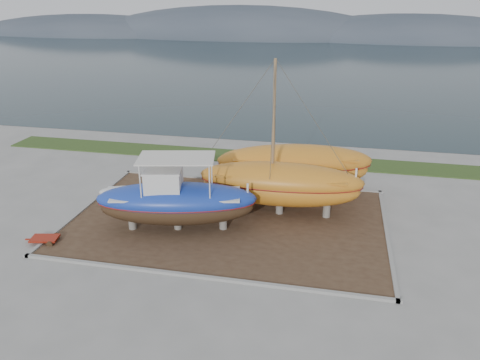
% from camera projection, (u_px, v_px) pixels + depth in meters
% --- Properties ---
extents(ground, '(140.00, 140.00, 0.00)m').
position_uv_depth(ground, '(210.00, 255.00, 24.10)').
color(ground, gray).
rests_on(ground, ground).
extents(dirt_patch, '(18.00, 12.00, 0.06)m').
position_uv_depth(dirt_patch, '(228.00, 220.00, 27.72)').
color(dirt_patch, '#422D1E').
rests_on(dirt_patch, ground).
extents(curb_frame, '(18.60, 12.60, 0.15)m').
position_uv_depth(curb_frame, '(228.00, 220.00, 27.70)').
color(curb_frame, gray).
rests_on(curb_frame, ground).
extents(grass_strip, '(44.00, 3.00, 0.08)m').
position_uv_depth(grass_strip, '(260.00, 158.00, 38.15)').
color(grass_strip, '#284219').
rests_on(grass_strip, ground).
extents(sea, '(260.00, 100.00, 0.04)m').
position_uv_depth(sea, '(309.00, 64.00, 87.60)').
color(sea, '#16282D').
rests_on(sea, ground).
extents(mountain_ridge, '(200.00, 36.00, 20.00)m').
position_uv_depth(mountain_ridge, '(323.00, 38.00, 137.50)').
color(mountain_ridge, '#333D49').
rests_on(mountain_ridge, ground).
extents(blue_caique, '(9.34, 4.59, 4.31)m').
position_uv_depth(blue_caique, '(176.00, 194.00, 25.90)').
color(blue_caique, '#1B3AA8').
rests_on(blue_caique, dirt_patch).
extents(white_dinghy, '(4.21, 2.06, 1.21)m').
position_uv_depth(white_dinghy, '(131.00, 197.00, 29.34)').
color(white_dinghy, silver).
rests_on(white_dinghy, dirt_patch).
extents(orange_sailboat, '(9.87, 3.18, 9.23)m').
position_uv_depth(orange_sailboat, '(282.00, 141.00, 26.85)').
color(orange_sailboat, '#C1751D').
rests_on(orange_sailboat, dirt_patch).
extents(orange_bare_hull, '(10.48, 4.94, 3.31)m').
position_uv_depth(orange_bare_hull, '(294.00, 171.00, 30.64)').
color(orange_bare_hull, '#C1751D').
rests_on(orange_bare_hull, dirt_patch).
extents(red_trailer, '(2.29, 1.46, 0.30)m').
position_uv_depth(red_trailer, '(45.00, 240.00, 25.29)').
color(red_trailer, maroon).
rests_on(red_trailer, ground).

